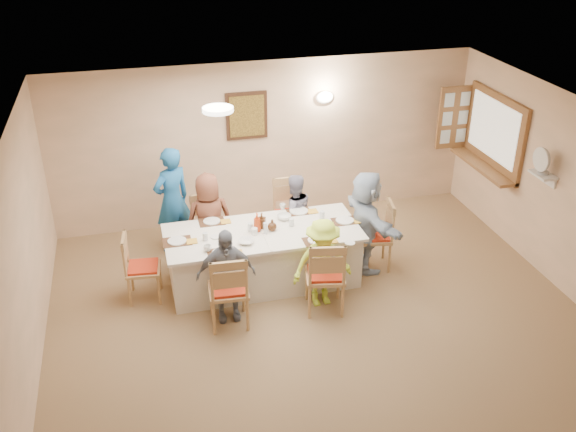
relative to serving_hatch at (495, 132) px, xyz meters
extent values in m
plane|color=#9B764F|center=(-3.21, -2.40, -1.50)|extent=(7.00, 7.00, 0.00)
plane|color=tan|center=(-3.21, 1.10, -0.25)|extent=(6.50, 0.00, 6.50)
plane|color=tan|center=(-6.46, -2.40, -0.25)|extent=(0.00, 7.00, 7.00)
plane|color=white|center=(-3.21, -2.40, 1.00)|extent=(7.00, 7.00, 0.00)
cube|color=#3D2315|center=(-3.51, 1.07, 0.20)|extent=(0.62, 0.04, 0.72)
cube|color=black|center=(-3.51, 1.05, 0.20)|extent=(0.52, 0.02, 0.62)
ellipsoid|color=white|center=(-2.31, 1.04, 0.40)|extent=(0.26, 0.09, 0.18)
cylinder|color=white|center=(-4.21, -0.90, 0.97)|extent=(0.36, 0.36, 0.05)
cube|color=brown|center=(0.00, 0.00, 0.00)|extent=(0.06, 1.50, 1.15)
cube|color=brown|center=(-0.12, 0.00, -0.53)|extent=(0.30, 1.50, 0.05)
cube|color=brown|center=(-0.26, 0.76, 0.00)|extent=(0.55, 0.04, 1.00)
cube|color=white|center=(-0.08, -1.35, -0.10)|extent=(0.22, 0.36, 0.03)
cube|color=silver|center=(-3.70, -0.79, -1.12)|extent=(2.53, 1.07, 0.76)
imported|color=brown|center=(-4.30, -0.11, -0.83)|extent=(0.73, 0.54, 1.33)
imported|color=gray|center=(-3.10, -0.11, -0.90)|extent=(0.68, 0.59, 1.19)
imported|color=slate|center=(-4.30, -1.47, -0.89)|extent=(0.74, 0.35, 1.22)
imported|color=#CDF141|center=(-3.10, -1.47, -0.91)|extent=(0.82, 0.53, 1.18)
imported|color=silver|center=(-2.28, -0.79, -0.78)|extent=(1.44, 0.76, 1.44)
imported|color=#1E66AD|center=(-4.75, 0.36, -0.71)|extent=(0.90, 0.86, 1.58)
cube|color=#472B19|center=(-4.30, -1.21, -0.74)|extent=(0.35, 0.26, 0.01)
cylinder|color=white|center=(-4.30, -1.21, -0.73)|extent=(0.24, 0.24, 0.01)
cube|color=gold|center=(-4.12, -1.26, -0.73)|extent=(0.13, 0.13, 0.01)
cube|color=#472B19|center=(-3.10, -1.21, -0.74)|extent=(0.33, 0.25, 0.01)
cylinder|color=white|center=(-3.10, -1.21, -0.73)|extent=(0.22, 0.22, 0.01)
cube|color=gold|center=(-2.92, -1.26, -0.73)|extent=(0.15, 0.15, 0.01)
cube|color=#472B19|center=(-4.30, -0.37, -0.74)|extent=(0.34, 0.25, 0.01)
cylinder|color=white|center=(-4.30, -0.37, -0.73)|extent=(0.23, 0.23, 0.01)
cube|color=gold|center=(-4.12, -0.42, -0.73)|extent=(0.13, 0.13, 0.01)
cube|color=#472B19|center=(-3.10, -0.37, -0.74)|extent=(0.32, 0.24, 0.01)
cylinder|color=white|center=(-3.10, -0.37, -0.73)|extent=(0.25, 0.25, 0.02)
cube|color=gold|center=(-2.92, -0.42, -0.73)|extent=(0.14, 0.14, 0.01)
cube|color=#472B19|center=(-4.80, -0.79, -0.74)|extent=(0.36, 0.27, 0.01)
cylinder|color=white|center=(-4.80, -0.79, -0.73)|extent=(0.24, 0.24, 0.01)
cube|color=gold|center=(-4.62, -0.84, -0.73)|extent=(0.14, 0.14, 0.01)
cube|color=#472B19|center=(-2.58, -0.79, -0.74)|extent=(0.33, 0.24, 0.01)
cylinder|color=white|center=(-2.58, -0.79, -0.73)|extent=(0.24, 0.24, 0.02)
cube|color=gold|center=(-2.40, -0.84, -0.73)|extent=(0.14, 0.14, 0.01)
imported|color=white|center=(-4.46, -1.12, -0.70)|extent=(0.16, 0.16, 0.08)
imported|color=white|center=(-3.29, -0.24, -0.70)|extent=(0.11, 0.11, 0.08)
imported|color=white|center=(-3.96, -1.05, -0.72)|extent=(0.31, 0.31, 0.05)
imported|color=white|center=(-3.34, -0.53, -0.71)|extent=(0.33, 0.33, 0.06)
imported|color=#B8350F|center=(-3.76, -0.77, -0.61)|extent=(0.10, 0.10, 0.25)
imported|color=#452712|center=(-3.69, -0.70, -0.63)|extent=(0.16, 0.16, 0.21)
imported|color=#452712|center=(-3.57, -0.79, -0.66)|extent=(0.17, 0.17, 0.15)
cylinder|color=silver|center=(-3.85, -0.74, -0.68)|extent=(0.07, 0.07, 0.10)
camera|label=1|loc=(-5.19, -7.91, 3.25)|focal=40.00mm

